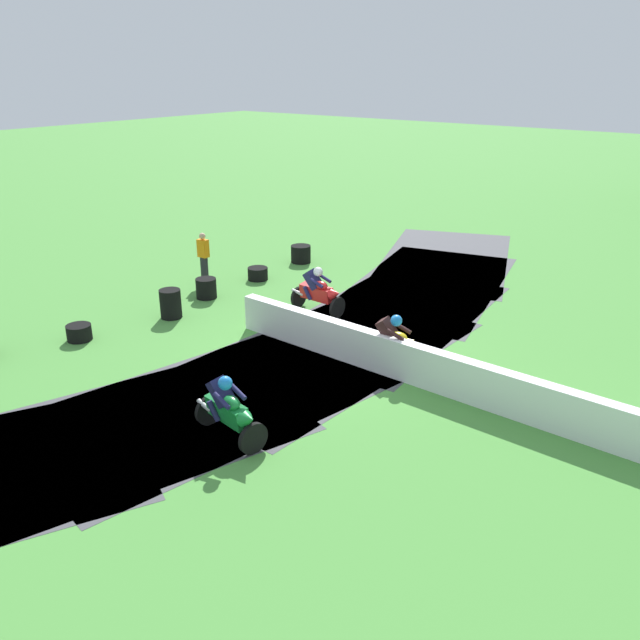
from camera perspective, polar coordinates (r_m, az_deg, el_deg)
name	(u,v)px	position (r m, az deg, el deg)	size (l,w,h in m)	color
ground_plane	(326,353)	(16.04, 0.49, -2.82)	(120.00, 120.00, 0.00)	#4C933D
track_asphalt	(300,344)	(16.54, -1.77, -2.04)	(8.33, 27.23, 0.01)	#47474C
safety_barrier	(537,403)	(13.49, 18.17, -6.80)	(0.30, 15.72, 0.90)	white
motorcycle_lead_green	(229,409)	(12.29, -7.84, -7.63)	(1.71, 0.93, 1.43)	black
motorcycle_chase_yellow	(394,344)	(14.97, 6.40, -2.04)	(1.68, 0.76, 1.42)	black
motorcycle_trailing_red	(318,291)	(18.30, -0.14, 2.52)	(1.69, 0.73, 1.42)	black
tire_stack_mid_a	(79,333)	(17.76, -20.04, -1.02)	(0.62, 0.62, 0.40)	black
tire_stack_mid_b	(171,304)	(18.54, -12.75, 1.38)	(0.58, 0.58, 0.80)	black
tire_stack_far	(206,288)	(19.94, -9.78, 2.72)	(0.61, 0.61, 0.60)	black
tire_stack_extra_a	(258,274)	(21.46, -5.38, 4.00)	(0.65, 0.65, 0.40)	black
tire_stack_extra_b	(301,254)	(23.24, -1.66, 5.71)	(0.69, 0.69, 0.60)	black
track_marshal	(204,258)	(21.16, -9.99, 5.27)	(0.34, 0.24, 1.63)	#232328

